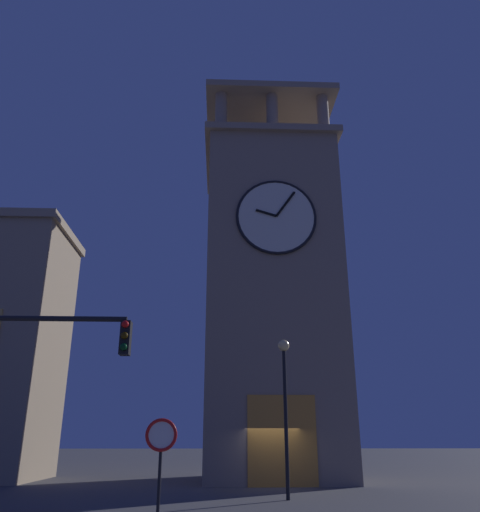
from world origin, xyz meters
name	(u,v)px	position (x,y,z in m)	size (l,w,h in m)	color
ground_plane	(274,488)	(0.00, 0.00, 0.00)	(200.00, 200.00, 0.00)	#424247
clocktower	(271,297)	(-0.45, -3.91, 9.87)	(7.88, 8.31, 24.49)	gray
traffic_signal_near	(5,371)	(7.07, 13.36, 3.39)	(4.12, 0.41, 5.05)	black
street_lamp	(285,386)	(-0.01, 4.99, 3.90)	(0.44, 0.44, 5.67)	black
no_horn_sign	(161,442)	(3.87, 11.44, 1.95)	(0.78, 0.14, 2.51)	black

